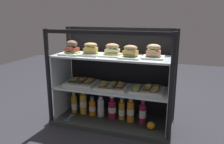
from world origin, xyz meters
TOP-DOWN VIEW (x-y plane):
  - ground_plane at (0.00, 0.00)m, footprint 6.00×6.00m
  - case_base_deck at (0.00, 0.00)m, footprint 1.11×0.42m
  - case_frame at (0.00, 0.09)m, footprint 1.11×0.42m
  - riser_lower_tier at (0.00, 0.00)m, footprint 1.03×0.35m
  - shelf_lower_glass at (0.00, 0.00)m, footprint 1.05×0.37m
  - riser_upper_tier at (0.00, 0.00)m, footprint 1.03×0.35m
  - shelf_upper_glass at (0.00, 0.00)m, footprint 1.05×0.37m
  - plated_roll_sandwich_far_left at (-0.36, -0.05)m, footprint 0.19×0.19m
  - plated_roll_sandwich_mid_right at (-0.19, -0.04)m, footprint 0.17×0.17m
  - plated_roll_sandwich_far_right at (0.00, 0.01)m, footprint 0.21×0.21m
  - plated_roll_sandwich_left_of_center at (0.18, -0.05)m, footprint 0.17×0.17m
  - plated_roll_sandwich_near_left_corner at (0.36, -0.00)m, footprint 0.18×0.18m
  - open_sandwich_tray_right_of_center at (-0.32, 0.03)m, footprint 0.29×0.25m
  - open_sandwich_tray_far_left at (0.00, 0.01)m, footprint 0.29×0.25m
  - open_sandwich_tray_mid_left at (0.32, 0.02)m, footprint 0.29×0.25m
  - juice_bottle_back_left at (-0.41, 0.04)m, footprint 0.06×0.06m
  - juice_bottle_back_right at (-0.31, 0.04)m, footprint 0.07×0.07m
  - juice_bottle_front_right_end at (-0.22, 0.04)m, footprint 0.06×0.06m
  - juice_bottle_front_fourth at (-0.13, 0.04)m, footprint 0.06×0.06m
  - juice_bottle_front_middle at (-0.01, 0.03)m, footprint 0.07×0.07m
  - juice_bottle_back_center at (0.08, 0.04)m, footprint 0.06×0.06m
  - juice_bottle_near_post at (0.17, 0.02)m, footprint 0.07×0.07m
  - juice_bottle_front_left_end at (0.28, 0.02)m, footprint 0.06×0.06m
  - orange_fruit_beside_bottles at (0.38, -0.07)m, footprint 0.07×0.07m
  - kitchen_scissors at (-0.40, -0.14)m, footprint 0.07×0.17m

SIDE VIEW (x-z plane):
  - ground_plane at x=0.00m, z-range -0.02..0.00m
  - case_base_deck at x=0.00m, z-range 0.00..0.04m
  - kitchen_scissors at x=-0.40m, z-range 0.04..0.05m
  - orange_fruit_beside_bottles at x=0.38m, z-range 0.04..0.11m
  - juice_bottle_front_right_end at x=-0.22m, z-range 0.03..0.22m
  - juice_bottle_back_center at x=0.08m, z-range 0.02..0.24m
  - juice_bottle_front_fourth at x=-0.13m, z-range 0.02..0.24m
  - juice_bottle_back_left at x=-0.41m, z-range 0.02..0.25m
  - juice_bottle_front_middle at x=-0.01m, z-range 0.03..0.25m
  - juice_bottle_front_left_end at x=0.28m, z-range 0.02..0.26m
  - juice_bottle_near_post at x=0.17m, z-range 0.03..0.26m
  - juice_bottle_back_right at x=-0.31m, z-range 0.03..0.27m
  - riser_lower_tier at x=0.00m, z-range 0.04..0.34m
  - shelf_lower_glass at x=0.00m, z-range 0.34..0.36m
  - open_sandwich_tray_mid_left at x=0.32m, z-range 0.35..0.40m
  - open_sandwich_tray_far_left at x=0.00m, z-range 0.35..0.41m
  - open_sandwich_tray_right_of_center at x=-0.32m, z-range 0.35..0.41m
  - case_frame at x=0.00m, z-range 0.04..0.93m
  - riser_upper_tier at x=0.00m, z-range 0.36..0.64m
  - shelf_upper_glass at x=0.00m, z-range 0.64..0.65m
  - plated_roll_sandwich_far_right at x=0.00m, z-range 0.64..0.75m
  - plated_roll_sandwich_left_of_center at x=0.18m, z-range 0.64..0.75m
  - plated_roll_sandwich_mid_right at x=-0.19m, z-range 0.64..0.76m
  - plated_roll_sandwich_far_left at x=-0.36m, z-range 0.64..0.76m
  - plated_roll_sandwich_near_left_corner at x=0.36m, z-range 0.64..0.76m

